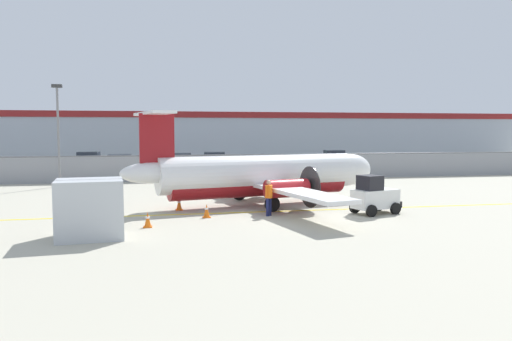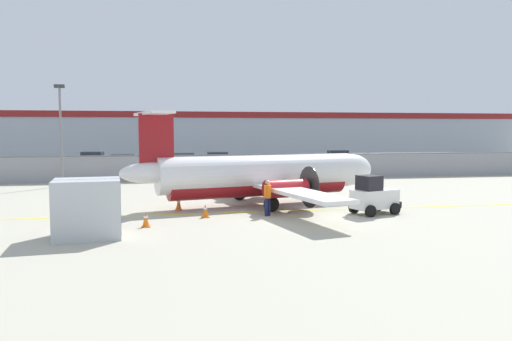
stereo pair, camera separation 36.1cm
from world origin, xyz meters
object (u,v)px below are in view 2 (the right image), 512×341
at_px(commuter_airplane, 264,175).
at_px(parked_car_0, 94,159).
at_px(traffic_cone_near_right, 179,204).
at_px(parked_car_2, 184,161).
at_px(cargo_container, 87,208).
at_px(parked_car_5, 331,162).
at_px(parked_car_6, 339,157).
at_px(parked_car_4, 273,162).
at_px(traffic_cone_far_left, 205,211).
at_px(baggage_tug, 374,196).
at_px(ground_crew_worker, 268,196).
at_px(parked_car_3, 217,159).
at_px(apron_light_pole, 61,126).
at_px(traffic_cone_near_left, 146,220).
at_px(parked_car_1, 124,162).

height_order(commuter_airplane, parked_car_0, commuter_airplane).
distance_m(commuter_airplane, traffic_cone_near_right, 4.83).
bearing_deg(parked_car_2, cargo_container, -97.34).
height_order(parked_car_5, parked_car_6, same).
height_order(traffic_cone_near_right, parked_car_4, parked_car_4).
bearing_deg(traffic_cone_far_left, parked_car_2, 89.71).
xyz_separation_m(cargo_container, traffic_cone_near_right, (3.54, 5.97, -0.79)).
distance_m(baggage_tug, ground_crew_worker, 5.15).
relative_size(parked_car_3, parked_car_4, 0.99).
height_order(parked_car_6, apron_light_pole, apron_light_pole).
height_order(baggage_tug, cargo_container, cargo_container).
relative_size(ground_crew_worker, parked_car_5, 0.39).
xyz_separation_m(traffic_cone_near_right, apron_light_pole, (-7.95, 12.28, 3.99)).
bearing_deg(traffic_cone_near_left, parked_car_3, 79.08).
distance_m(parked_car_2, parked_car_5, 15.03).
distance_m(traffic_cone_near_right, parked_car_6, 36.51).
relative_size(ground_crew_worker, parked_car_0, 0.39).
bearing_deg(traffic_cone_far_left, parked_car_1, 101.87).
distance_m(commuter_airplane, traffic_cone_near_left, 8.06).
height_order(baggage_tug, traffic_cone_near_right, baggage_tug).
bearing_deg(parked_car_2, apron_light_pole, -121.85).
bearing_deg(traffic_cone_far_left, parked_car_3, 83.21).
relative_size(ground_crew_worker, parked_car_4, 0.39).
distance_m(cargo_container, parked_car_4, 31.36).
bearing_deg(traffic_cone_far_left, parked_car_6, 61.05).
bearing_deg(baggage_tug, traffic_cone_far_left, 159.12).
distance_m(baggage_tug, parked_car_0, 38.82).
distance_m(commuter_airplane, parked_car_4, 22.16).
bearing_deg(parked_car_6, parked_car_1, -165.13).
xyz_separation_m(traffic_cone_near_right, parked_car_5, (15.35, 21.22, 0.58)).
distance_m(parked_car_0, parked_car_5, 25.93).
distance_m(traffic_cone_near_right, parked_car_1, 25.38).
relative_size(parked_car_2, parked_car_5, 0.98).
relative_size(cargo_container, parked_car_0, 0.59).
xyz_separation_m(baggage_tug, parked_car_3, (-4.40, 31.25, 0.04)).
xyz_separation_m(traffic_cone_near_left, parked_car_5, (16.82, 25.50, 0.58)).
bearing_deg(parked_car_3, cargo_container, 82.11).
distance_m(baggage_tug, parked_car_5, 24.92).
xyz_separation_m(baggage_tug, traffic_cone_far_left, (-8.06, 0.51, -0.54)).
height_order(parked_car_3, parked_car_6, same).
xyz_separation_m(traffic_cone_near_right, parked_car_0, (-8.38, 31.66, 0.58)).
xyz_separation_m(parked_car_4, parked_car_6, (9.73, 8.42, 0.00)).
xyz_separation_m(parked_car_5, parked_car_6, (4.20, 9.61, 0.00)).
height_order(baggage_tug, traffic_cone_far_left, baggage_tug).
xyz_separation_m(ground_crew_worker, parked_car_4, (5.74, 24.94, -0.06)).
xyz_separation_m(traffic_cone_near_right, parked_car_4, (9.82, 22.40, 0.58)).
xyz_separation_m(commuter_airplane, traffic_cone_near_left, (-6.04, -5.17, -1.29)).
distance_m(traffic_cone_far_left, parked_car_6, 38.01).
xyz_separation_m(ground_crew_worker, parked_car_5, (11.27, 23.75, -0.06)).
bearing_deg(traffic_cone_near_left, parked_car_0, 100.89).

